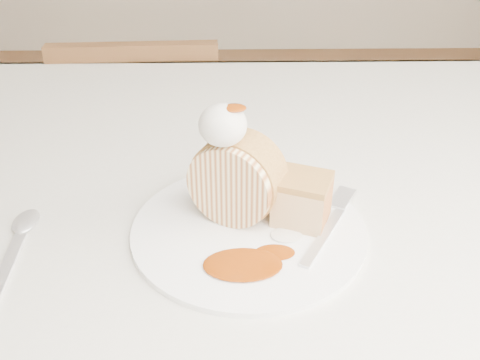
{
  "coord_description": "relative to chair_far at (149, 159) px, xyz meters",
  "views": [
    {
      "loc": [
        0.03,
        -0.46,
        1.14
      ],
      "look_at": [
        0.03,
        0.06,
        0.82
      ],
      "focal_mm": 40.0,
      "sensor_mm": 36.0,
      "label": 1
    }
  ],
  "objects": [
    {
      "name": "whipped_cream",
      "position": [
        0.21,
        -0.69,
        0.44
      ],
      "size": [
        0.05,
        0.05,
        0.05
      ],
      "primitive_type": "ellipsoid",
      "color": "silver",
      "rests_on": "roulade_slice"
    },
    {
      "name": "chair_far",
      "position": [
        0.0,
        0.0,
        0.0
      ],
      "size": [
        0.39,
        0.39,
        0.79
      ],
      "rotation": [
        0.0,
        0.0,
        3.19
      ],
      "color": "brown",
      "rests_on": "ground"
    },
    {
      "name": "roulade_slice",
      "position": [
        0.22,
        -0.68,
        0.36
      ],
      "size": [
        0.12,
        0.1,
        0.1
      ],
      "primitive_type": "cylinder",
      "rotation": [
        1.57,
        0.0,
        -0.44
      ],
      "color": "#F7E6AC",
      "rests_on": "plate"
    },
    {
      "name": "caramel_drizzle",
      "position": [
        0.22,
        -0.69,
        0.46
      ],
      "size": [
        0.03,
        0.02,
        0.01
      ],
      "primitive_type": "ellipsoid",
      "color": "#7B2E05",
      "rests_on": "whipped_cream"
    },
    {
      "name": "cake_chunk",
      "position": [
        0.3,
        -0.69,
        0.33
      ],
      "size": [
        0.08,
        0.08,
        0.05
      ],
      "primitive_type": "cube",
      "rotation": [
        0.0,
        0.0,
        -0.37
      ],
      "color": "#B18143",
      "rests_on": "plate"
    },
    {
      "name": "spoon",
      "position": [
        -0.03,
        -0.78,
        0.3
      ],
      "size": [
        0.04,
        0.18,
        0.0
      ],
      "primitive_type": "cube",
      "rotation": [
        0.0,
        0.0,
        0.06
      ],
      "color": "silver",
      "rests_on": "table"
    },
    {
      "name": "table",
      "position": [
        0.19,
        -0.56,
        0.21
      ],
      "size": [
        1.4,
        0.9,
        0.75
      ],
      "color": "silver",
      "rests_on": "ground"
    },
    {
      "name": "fork",
      "position": [
        0.32,
        -0.73,
        0.31
      ],
      "size": [
        0.1,
        0.16,
        0.0
      ],
      "primitive_type": "cube",
      "rotation": [
        0.0,
        0.0,
        -0.5
      ],
      "color": "silver",
      "rests_on": "plate"
    },
    {
      "name": "caramel_pool",
      "position": [
        0.23,
        -0.78,
        0.31
      ],
      "size": [
        0.1,
        0.08,
        0.0
      ],
      "primitive_type": null,
      "rotation": [
        0.0,
        0.0,
        -0.37
      ],
      "color": "#7B2E05",
      "rests_on": "plate"
    },
    {
      "name": "plate",
      "position": [
        0.24,
        -0.71,
        0.31
      ],
      "size": [
        0.36,
        0.36,
        0.01
      ],
      "primitive_type": "cylinder",
      "rotation": [
        0.0,
        0.0,
        -0.37
      ],
      "color": "white",
      "rests_on": "table"
    }
  ]
}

